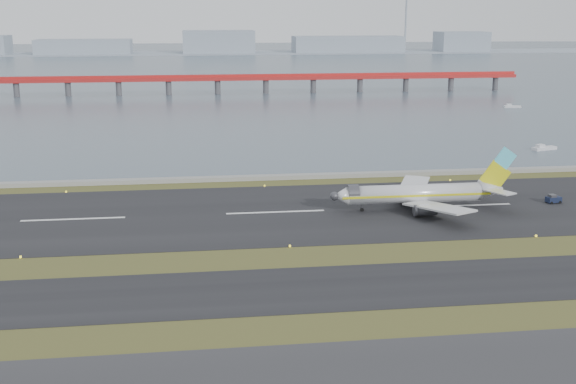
{
  "coord_description": "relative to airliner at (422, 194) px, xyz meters",
  "views": [
    {
      "loc": [
        -15.64,
        -110.35,
        39.62
      ],
      "look_at": [
        1.55,
        22.0,
        6.25
      ],
      "focal_mm": 45.0,
      "sensor_mm": 36.0,
      "label": 1
    }
  ],
  "objects": [
    {
      "name": "ground",
      "position": [
        -30.11,
        -28.25,
        -3.46
      ],
      "size": [
        1000.0,
        1000.0,
        0.0
      ],
      "primitive_type": "plane",
      "color": "#324518",
      "rests_on": "ground"
    },
    {
      "name": "taxiway_strip",
      "position": [
        -30.11,
        -40.25,
        -3.41
      ],
      "size": [
        1000.0,
        18.0,
        0.1
      ],
      "primitive_type": "cube",
      "color": "black",
      "rests_on": "ground"
    },
    {
      "name": "runway_strip",
      "position": [
        -30.11,
        1.75,
        -3.41
      ],
      "size": [
        1000.0,
        45.0,
        0.1
      ],
      "primitive_type": "cube",
      "color": "black",
      "rests_on": "ground"
    },
    {
      "name": "seawall",
      "position": [
        -30.11,
        31.75,
        -2.96
      ],
      "size": [
        1000.0,
        2.5,
        1.0
      ],
      "primitive_type": "cube",
      "color": "gray",
      "rests_on": "ground"
    },
    {
      "name": "bay_water",
      "position": [
        -30.11,
        431.75,
        -3.46
      ],
      "size": [
        1400.0,
        800.0,
        1.3
      ],
      "primitive_type": "cube",
      "color": "#404F5C",
      "rests_on": "ground"
    },
    {
      "name": "red_pier",
      "position": [
        -10.11,
        221.75,
        3.82
      ],
      "size": [
        260.0,
        5.0,
        10.2
      ],
      "color": "#B11F1E",
      "rests_on": "ground"
    },
    {
      "name": "far_shoreline",
      "position": [
        -16.48,
        591.75,
        2.61
      ],
      "size": [
        1400.0,
        80.0,
        60.5
      ],
      "color": "#8B97A4",
      "rests_on": "ground"
    },
    {
      "name": "airliner",
      "position": [
        0.0,
        0.0,
        0.0
      ],
      "size": [
        38.52,
        32.89,
        12.8
      ],
      "color": "silver",
      "rests_on": "ground"
    },
    {
      "name": "pushback_tug",
      "position": [
        29.42,
        1.33,
        -2.5
      ],
      "size": [
        3.32,
        2.25,
        1.97
      ],
      "rotation": [
        0.0,
        0.0,
        0.16
      ],
      "color": "#121932",
      "rests_on": "ground"
    },
    {
      "name": "workboat_near",
      "position": [
        56.22,
        59.57,
        -2.88
      ],
      "size": [
        7.95,
        4.44,
        1.84
      ],
      "rotation": [
        0.0,
        0.0,
        0.29
      ],
      "color": "silver",
      "rests_on": "ground"
    },
    {
      "name": "workboat_far",
      "position": [
        88.47,
        153.35,
        -2.92
      ],
      "size": [
        7.24,
        3.46,
        1.69
      ],
      "rotation": [
        0.0,
        0.0,
        -0.19
      ],
      "color": "silver",
      "rests_on": "ground"
    }
  ]
}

